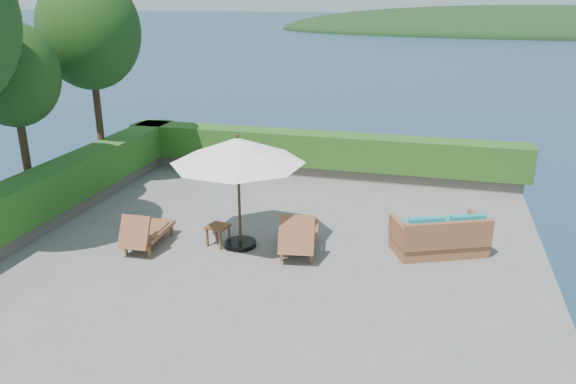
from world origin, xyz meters
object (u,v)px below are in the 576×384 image
(lounge_left, at_px, (146,232))
(wicker_loveseat, at_px, (440,237))
(lounge_right, at_px, (299,234))
(side_table, at_px, (218,229))
(patio_umbrella, at_px, (238,152))

(lounge_left, xyz_separation_m, wicker_loveseat, (6.33, 1.38, -0.01))
(lounge_left, bearing_deg, lounge_right, 8.71)
(lounge_left, bearing_deg, side_table, 17.23)
(patio_umbrella, bearing_deg, side_table, -171.64)
(side_table, bearing_deg, patio_umbrella, 8.36)
(patio_umbrella, relative_size, lounge_right, 1.89)
(patio_umbrella, bearing_deg, lounge_left, -163.27)
(patio_umbrella, relative_size, side_table, 6.72)
(patio_umbrella, bearing_deg, lounge_right, 1.63)
(side_table, relative_size, wicker_loveseat, 0.24)
(lounge_right, xyz_separation_m, wicker_loveseat, (2.98, 0.74, -0.06))
(patio_umbrella, height_order, lounge_right, patio_umbrella)
(lounge_right, distance_m, wicker_loveseat, 3.07)
(lounge_right, bearing_deg, patio_umbrella, 172.73)
(side_table, xyz_separation_m, wicker_loveseat, (4.82, 0.85, -0.02))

